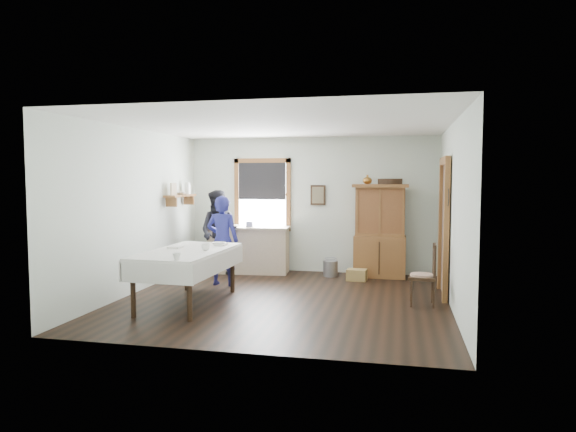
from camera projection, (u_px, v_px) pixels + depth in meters
The scene contains 20 objects.
room at pixel (283, 213), 7.89m from camera, with size 5.01×5.01×2.70m.
window at pixel (262, 191), 10.48m from camera, with size 1.18×0.07×1.48m.
doorway at pixel (445, 223), 8.21m from camera, with size 0.09×1.14×2.22m.
wall_shelf at pixel (181, 194), 9.87m from camera, with size 0.24×1.00×0.44m.
framed_picture at pixel (318, 195), 10.24m from camera, with size 0.30×0.04×0.40m, color black.
rug_beater at pixel (448, 189), 7.63m from camera, with size 0.27×0.27×0.01m, color black.
work_counter at pixel (249, 250), 10.25m from camera, with size 1.62×0.61×0.93m, color tan.
china_hutch at pixel (380, 231), 9.75m from camera, with size 1.04×0.49×1.77m, color brown.
dining_table at pixel (188, 277), 7.69m from camera, with size 1.07×2.03×0.81m, color silver.
spindle_chair at pixel (422, 274), 7.59m from camera, with size 0.42×0.42×0.92m, color black.
pail at pixel (330, 268), 9.87m from camera, with size 0.28×0.28×0.30m, color gray.
wicker_basket at pixel (357, 275), 9.45m from camera, with size 0.36×0.25×0.21m, color #A6844B.
woman_blue at pixel (223, 244), 9.01m from camera, with size 0.54×0.35×1.46m, color navy.
figure_dark at pixel (219, 235), 10.04m from camera, with size 0.74×0.58×1.53m, color black.
table_cup_a at pixel (206, 247), 7.62m from camera, with size 0.12×0.12×0.10m, color white.
table_cup_b at pixel (177, 257), 6.70m from camera, with size 0.10×0.10×0.10m, color white.
table_bowl at pixel (219, 244), 8.20m from camera, with size 0.23×0.23×0.06m, color white.
counter_book at pixel (229, 226), 10.28m from camera, with size 0.17×0.23×0.02m, color #6E6349.
counter_bowl at pixel (225, 225), 10.30m from camera, with size 0.18×0.18×0.06m, color white.
shelf_bowl at pixel (181, 193), 9.88m from camera, with size 0.22×0.22×0.05m, color white.
Camera 1 is at (1.74, -7.67, 1.88)m, focal length 32.00 mm.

